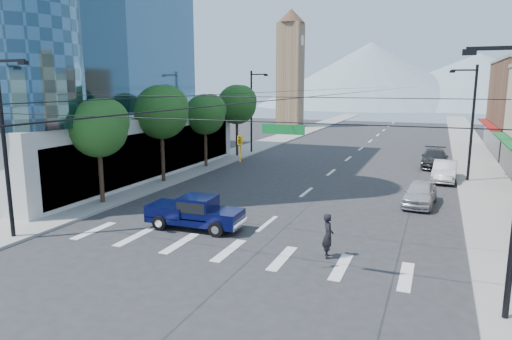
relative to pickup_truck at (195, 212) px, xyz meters
The scene contains 19 objects.
ground 5.13m from the pickup_truck, 49.38° to the right, with size 160.00×160.00×0.00m, color #28282B.
sidewalk_left 37.21m from the pickup_truck, 103.54° to the left, with size 4.00×120.00×0.15m, color gray.
sidewalk_right 39.27m from the pickup_truck, 67.09° to the left, with size 4.00×120.00×0.15m, color gray.
office_tower 28.49m from the pickup_truck, 156.45° to the left, with size 29.50×27.00×30.00m.
clock_tower 60.44m from the pickup_truck, 102.80° to the left, with size 4.80×4.80×20.40m.
mountain_left 146.98m from the pickup_truck, 94.58° to the left, with size 80.00×80.00×22.00m, color gray.
mountain_right 158.10m from the pickup_truck, 81.52° to the left, with size 90.00×90.00×18.00m, color gray.
tree_near 9.07m from the pickup_truck, 163.78° to the left, with size 3.65×3.64×6.71m.
tree_midnear 12.97m from the pickup_truck, 130.03° to the left, with size 4.09×4.09×7.52m.
tree_midfar 18.48m from the pickup_truck, 115.57° to the left, with size 3.65×3.64×6.71m.
tree_far 24.97m from the pickup_truck, 108.50° to the left, with size 4.09×4.09×7.52m.
signal_rig 7.03m from the pickup_truck, 54.24° to the right, with size 21.80×0.20×9.00m.
lamp_pole_nw 27.48m from the pickup_truck, 105.75° to the left, with size 2.00×0.25×9.00m.
lamp_pole_ne 23.26m from the pickup_truck, 52.47° to the left, with size 2.00×0.25×9.00m.
pickup_truck is the anchor object (origin of this frame).
pedestrian 7.63m from the pickup_truck, 10.92° to the right, with size 0.73×0.48×2.00m, color black.
parked_car_near 14.40m from the pickup_truck, 40.86° to the left, with size 1.82×4.53×1.54m, color #BCBCC2.
parked_car_mid 21.81m from the pickup_truck, 55.37° to the left, with size 1.70×4.86×1.60m, color silver.
parked_car_far 26.91m from the pickup_truck, 64.51° to the left, with size 2.31×5.69×1.65m, color #29292C.
Camera 1 is at (8.37, -16.57, 7.55)m, focal length 32.00 mm.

